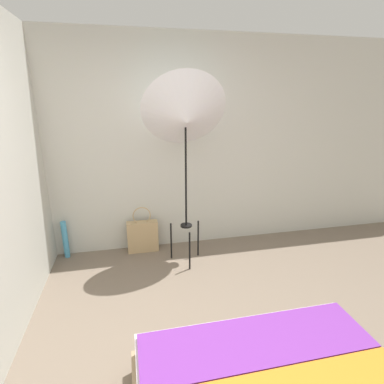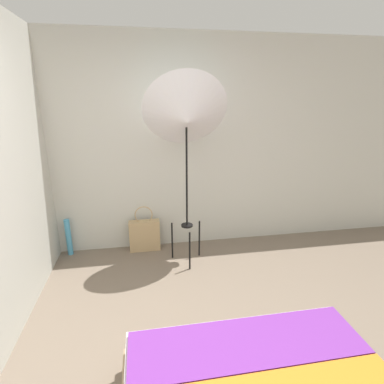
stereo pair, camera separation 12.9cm
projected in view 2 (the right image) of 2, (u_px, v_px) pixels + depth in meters
name	position (u px, v px, depth m)	size (l,w,h in m)	color
wall_back	(166.00, 147.00, 3.66)	(8.00, 0.05, 2.60)	beige
wall_side_left	(0.00, 176.00, 2.33)	(0.05, 8.00, 2.60)	beige
photo_umbrella	(186.00, 117.00, 3.10)	(0.92, 0.69, 2.15)	black
tote_bag	(145.00, 235.00, 3.81)	(0.38, 0.12, 0.60)	tan
paper_roll	(69.00, 237.00, 3.69)	(0.07, 0.07, 0.47)	#4CA3D1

